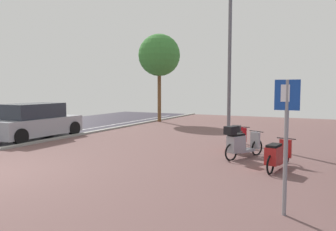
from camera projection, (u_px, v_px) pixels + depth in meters
The scene contains 8 objects.
ground at pixel (14, 183), 7.63m from camera, with size 21.00×40.00×0.13m.
scooter_near at pixel (277, 155), 8.75m from camera, with size 0.62×1.79×0.77m.
scooter_mid at pixel (240, 143), 10.16m from camera, with size 0.94×1.63×1.03m.
scooter_far at pixel (238, 139), 11.37m from camera, with size 0.54×1.80×0.94m.
parked_car_near at pixel (35, 122), 14.17m from camera, with size 1.83×3.91×1.48m.
parking_sign at pixel (286, 132), 5.56m from camera, with size 0.40×0.07×2.27m.
lamp_post at pixel (230, 53), 13.34m from camera, with size 0.20×0.52×6.34m.
street_tree at pixel (159, 55), 20.91m from camera, with size 2.59×2.59×5.44m.
Camera 1 is at (7.90, -5.12, 2.14)m, focal length 36.16 mm.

